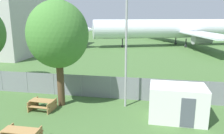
% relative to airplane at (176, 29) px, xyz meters
% --- Properties ---
extents(perimeter_fence, '(56.07, 0.07, 1.91)m').
position_rel_airplane_xyz_m(perimeter_fence, '(-8.44, -35.12, -2.98)').
color(perimeter_fence, gray).
rests_on(perimeter_fence, ground).
extents(airplane, '(44.60, 36.56, 12.26)m').
position_rel_airplane_xyz_m(airplane, '(0.00, 0.00, 0.00)').
color(airplane, white).
rests_on(airplane, ground).
extents(portable_cabin, '(3.62, 2.30, 2.35)m').
position_rel_airplane_xyz_m(portable_cabin, '(-3.39, -38.09, -2.75)').
color(portable_cabin, silver).
rests_on(portable_cabin, ground).
extents(picnic_bench_near_cabin, '(1.82, 1.48, 0.76)m').
position_rel_airplane_xyz_m(picnic_bench_near_cabin, '(-12.94, -38.32, -3.45)').
color(picnic_bench_near_cabin, '#A37A47').
rests_on(picnic_bench_near_cabin, ground).
extents(picnic_bench_open_grass, '(1.98, 1.42, 0.76)m').
position_rel_airplane_xyz_m(picnic_bench_open_grass, '(-12.00, -42.51, -3.45)').
color(picnic_bench_open_grass, '#A37A47').
rests_on(picnic_bench_open_grass, ground).
extents(tree_left_of_cabin, '(4.46, 4.46, 7.91)m').
position_rel_airplane_xyz_m(tree_left_of_cabin, '(-11.93, -37.17, 1.49)').
color(tree_left_of_cabin, '#4C3823').
rests_on(tree_left_of_cabin, ground).
extents(light_mast, '(0.44, 0.44, 8.87)m').
position_rel_airplane_xyz_m(light_mast, '(-7.01, -36.55, 1.40)').
color(light_mast, '#99999E').
rests_on(light_mast, ground).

